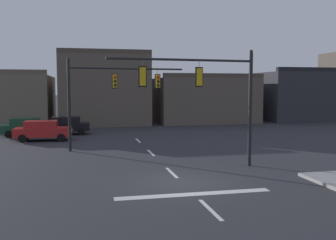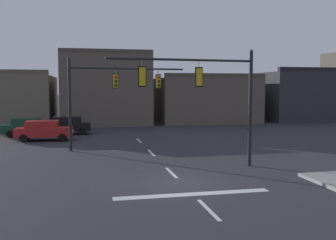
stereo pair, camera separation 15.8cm
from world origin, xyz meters
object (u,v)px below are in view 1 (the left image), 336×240
signal_mast_near_side (210,88)px  car_lot_farside (65,125)px  car_lot_middle (27,126)px  car_lot_nearside (43,130)px  signal_mast_far_side (106,89)px

signal_mast_near_side → car_lot_farside: signal_mast_near_side is taller
car_lot_middle → car_lot_farside: bearing=9.2°
signal_mast_near_side → car_lot_farside: size_ratio=1.75×
car_lot_nearside → car_lot_middle: 3.71m
signal_mast_near_side → car_lot_farside: 18.89m
car_lot_farside → car_lot_nearside: bearing=-112.1°
signal_mast_near_side → car_lot_nearside: size_ratio=1.74×
car_lot_nearside → car_lot_middle: same height
signal_mast_near_side → signal_mast_far_side: 8.94m
signal_mast_near_side → signal_mast_far_side: bearing=123.2°
signal_mast_far_side → car_lot_middle: bearing=126.2°
car_lot_nearside → car_lot_farside: size_ratio=1.01×
signal_mast_far_side → signal_mast_near_side: bearing=-56.8°
car_lot_middle → car_lot_nearside: bearing=-63.6°
signal_mast_far_side → car_lot_nearside: size_ratio=1.79×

